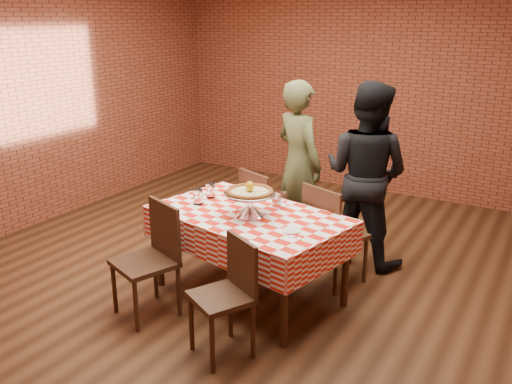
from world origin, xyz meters
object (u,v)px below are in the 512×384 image
at_px(table, 249,255).
at_px(water_glass_right, 211,190).
at_px(pizza_stand, 250,204).
at_px(condiment_caddy, 280,199).
at_px(pizza, 250,192).
at_px(chair_far_left, 270,214).
at_px(diner_olive, 299,164).
at_px(chair_near_right, 221,300).
at_px(chair_near_left, 144,262).
at_px(diner_black, 366,174).
at_px(water_glass_left, 198,197).
at_px(chair_far_right, 336,234).

distance_m(table, water_glass_right, 0.70).
relative_size(pizza_stand, condiment_caddy, 3.07).
height_order(table, condiment_caddy, condiment_caddy).
bearing_deg(pizza_stand, pizza, 0.00).
relative_size(water_glass_right, chair_far_left, 0.15).
distance_m(condiment_caddy, diner_olive, 1.07).
distance_m(pizza, chair_far_left, 0.98).
bearing_deg(water_glass_right, chair_near_right, -52.12).
xyz_separation_m(pizza_stand, chair_near_right, (0.25, -0.81, -0.42)).
relative_size(table, chair_near_left, 1.73).
xyz_separation_m(chair_far_left, diner_olive, (0.06, 0.51, 0.40)).
height_order(pizza, water_glass_right, pizza).
relative_size(pizza_stand, chair_near_left, 0.47).
bearing_deg(pizza_stand, chair_near_right, -72.71).
bearing_deg(chair_near_left, pizza, 68.89).
xyz_separation_m(condiment_caddy, diner_black, (0.44, 0.93, 0.05)).
relative_size(water_glass_left, chair_far_right, 0.14).
bearing_deg(water_glass_right, diner_olive, 73.26).
xyz_separation_m(water_glass_right, chair_near_right, (0.79, -1.01, -0.39)).
bearing_deg(chair_near_left, water_glass_right, 107.35).
bearing_deg(pizza_stand, water_glass_right, 158.98).
bearing_deg(water_glass_right, diner_black, 42.92).
bearing_deg(diner_black, chair_near_right, 88.86).
bearing_deg(chair_far_right, chair_near_left, 70.90).
bearing_deg(diner_olive, chair_far_left, 109.40).
xyz_separation_m(pizza, water_glass_right, (-0.54, 0.21, -0.13)).
bearing_deg(diner_olive, water_glass_right, 99.09).
height_order(condiment_caddy, chair_near_right, condiment_caddy).
height_order(water_glass_left, chair_far_right, chair_far_right).
distance_m(chair_near_left, chair_far_right, 1.70).
bearing_deg(pizza, chair_far_right, 52.24).
distance_m(chair_near_left, diner_black, 2.24).
bearing_deg(water_glass_left, chair_far_right, 31.99).
distance_m(table, diner_black, 1.42).
xyz_separation_m(table, condiment_caddy, (0.15, 0.26, 0.45)).
relative_size(pizza_stand, water_glass_left, 3.23).
distance_m(table, chair_far_left, 0.81).
bearing_deg(pizza_stand, chair_far_right, 52.24).
distance_m(pizza, condiment_caddy, 0.34).
xyz_separation_m(table, chair_far_left, (-0.23, 0.77, 0.08)).
distance_m(pizza, diner_black, 1.34).
distance_m(pizza_stand, condiment_caddy, 0.32).
bearing_deg(pizza, pizza_stand, 0.00).
bearing_deg(chair_far_right, table, 69.84).
distance_m(pizza, diner_olive, 1.33).
bearing_deg(table, chair_far_right, 49.29).
height_order(chair_near_left, chair_near_right, chair_near_left).
xyz_separation_m(water_glass_left, chair_far_right, (1.03, 0.65, -0.36)).
xyz_separation_m(pizza, chair_far_left, (-0.26, 0.81, -0.50)).
bearing_deg(water_glass_right, water_glass_left, -87.87).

